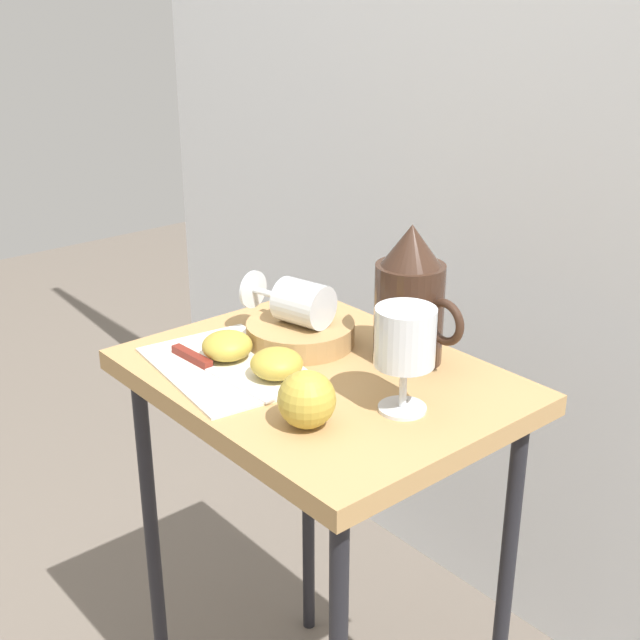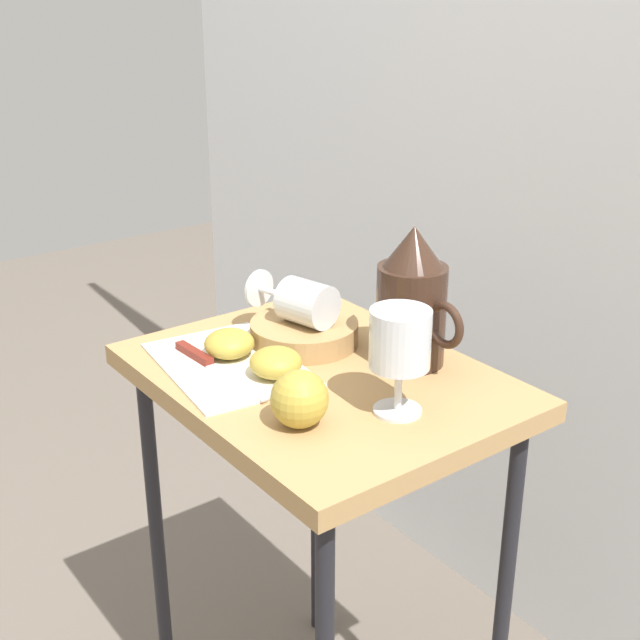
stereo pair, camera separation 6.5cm
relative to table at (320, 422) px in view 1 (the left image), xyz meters
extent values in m
cube|color=white|center=(0.00, 0.53, 0.32)|extent=(2.40, 0.03, 1.91)
cube|color=#AD8451|center=(0.00, 0.00, 0.07)|extent=(0.55, 0.42, 0.03)
cylinder|color=black|center=(-0.23, -0.17, -0.29)|extent=(0.02, 0.02, 0.69)
cylinder|color=black|center=(-0.23, 0.17, -0.29)|extent=(0.02, 0.02, 0.69)
cylinder|color=black|center=(0.23, 0.17, -0.29)|extent=(0.02, 0.02, 0.69)
cube|color=silver|center=(-0.10, -0.09, 0.08)|extent=(0.28, 0.21, 0.00)
cylinder|color=#AD8451|center=(-0.10, 0.04, 0.10)|extent=(0.17, 0.17, 0.03)
cylinder|color=#382319|center=(0.05, 0.13, 0.16)|extent=(0.10, 0.10, 0.15)
cylinder|color=#B23819|center=(0.05, 0.13, 0.13)|extent=(0.09, 0.09, 0.08)
cone|color=#382319|center=(0.05, 0.13, 0.26)|extent=(0.09, 0.09, 0.06)
torus|color=#382319|center=(0.12, 0.13, 0.16)|extent=(0.07, 0.01, 0.07)
cylinder|color=silver|center=(0.16, 0.01, 0.08)|extent=(0.06, 0.06, 0.00)
cylinder|color=silver|center=(0.16, 0.01, 0.12)|extent=(0.01, 0.01, 0.06)
cylinder|color=silver|center=(0.16, 0.01, 0.19)|extent=(0.08, 0.08, 0.08)
cylinder|color=#B23819|center=(0.16, 0.01, 0.17)|extent=(0.07, 0.07, 0.04)
cylinder|color=silver|center=(-0.09, 0.04, 0.15)|extent=(0.09, 0.08, 0.07)
cylinder|color=silver|center=(-0.15, 0.03, 0.15)|extent=(0.06, 0.02, 0.01)
cylinder|color=silver|center=(-0.18, 0.02, 0.15)|extent=(0.02, 0.06, 0.06)
ellipsoid|color=#B29938|center=(-0.12, -0.08, 0.11)|extent=(0.07, 0.07, 0.04)
ellipsoid|color=#B29938|center=(-0.02, -0.06, 0.11)|extent=(0.07, 0.07, 0.04)
sphere|color=#B29938|center=(0.11, -0.11, 0.12)|extent=(0.07, 0.07, 0.07)
cube|color=silver|center=(-0.03, -0.12, 0.09)|extent=(0.14, 0.02, 0.00)
cube|color=maroon|center=(-0.14, -0.12, 0.09)|extent=(0.09, 0.02, 0.01)
camera|label=1|loc=(0.85, -0.72, 0.62)|focal=48.26mm
camera|label=2|loc=(0.89, -0.67, 0.62)|focal=48.26mm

